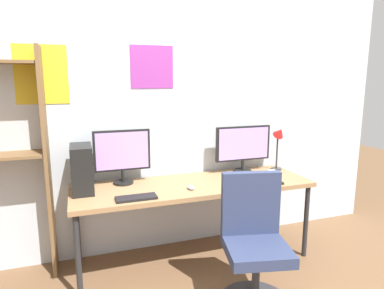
% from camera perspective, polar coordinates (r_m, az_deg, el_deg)
% --- Properties ---
extents(wall_back, '(4.54, 0.11, 2.60)m').
position_cam_1_polar(wall_back, '(3.33, -2.13, 4.71)').
color(wall_back, silver).
rests_on(wall_back, ground_plane).
extents(desk, '(2.14, 0.68, 0.74)m').
position_cam_1_polar(desk, '(3.07, 0.31, -7.55)').
color(desk, '#936D47').
rests_on(desk, ground_plane).
extents(office_chair, '(0.53, 0.53, 0.99)m').
position_cam_1_polar(office_chair, '(2.63, 10.49, -17.86)').
color(office_chair, '#2D2D33').
rests_on(office_chair, ground_plane).
extents(monitor_left, '(0.50, 0.18, 0.49)m').
position_cam_1_polar(monitor_left, '(3.05, -11.74, -1.55)').
color(monitor_left, black).
rests_on(monitor_left, desk).
extents(monitor_right, '(0.59, 0.18, 0.47)m').
position_cam_1_polar(monitor_right, '(3.41, 8.67, -0.24)').
color(monitor_right, black).
rests_on(monitor_right, desk).
extents(pc_tower, '(0.17, 0.34, 0.39)m').
position_cam_1_polar(pc_tower, '(2.93, -18.18, -3.92)').
color(pc_tower, black).
rests_on(pc_tower, desk).
extents(desk_lamp, '(0.11, 0.16, 0.47)m').
position_cam_1_polar(desk_lamp, '(3.53, 14.52, 0.74)').
color(desk_lamp, '#333333').
rests_on(desk_lamp, desk).
extents(keyboard_left, '(0.32, 0.13, 0.02)m').
position_cam_1_polar(keyboard_left, '(2.70, -9.42, -8.90)').
color(keyboard_left, black).
rests_on(keyboard_left, desk).
extents(keyboard_right, '(0.38, 0.13, 0.02)m').
position_cam_1_polar(keyboard_right, '(3.08, 11.71, -6.51)').
color(keyboard_right, black).
rests_on(keyboard_right, desk).
extents(computer_mouse, '(0.06, 0.10, 0.03)m').
position_cam_1_polar(computer_mouse, '(2.89, -0.20, -7.29)').
color(computer_mouse, silver).
rests_on(computer_mouse, desk).
extents(coffee_mug, '(0.11, 0.08, 0.09)m').
position_cam_1_polar(coffee_mug, '(3.25, 13.46, -5.04)').
color(coffee_mug, white).
rests_on(coffee_mug, desk).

